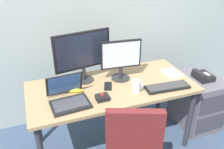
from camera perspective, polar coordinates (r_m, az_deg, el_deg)
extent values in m
plane|color=#354660|center=(2.66, 0.00, -16.14)|extent=(8.00, 8.00, 0.00)
cube|color=#937953|center=(2.22, 0.00, -3.07)|extent=(1.54, 0.71, 0.03)
cylinder|color=#2D2D33|center=(2.52, 18.07, -10.26)|extent=(0.05, 0.05, 0.69)
cylinder|color=#2D2D33|center=(2.57, -17.69, -9.42)|extent=(0.05, 0.05, 0.69)
cylinder|color=#2D2D33|center=(2.91, 11.28, -3.70)|extent=(0.05, 0.05, 0.69)
cube|color=#5A575F|center=(2.91, 19.69, -5.95)|extent=(0.42, 0.52, 0.60)
cube|color=#38383D|center=(2.68, 23.59, -6.50)|extent=(0.38, 0.01, 0.20)
cube|color=#38383D|center=(2.83, 22.60, -10.73)|extent=(0.38, 0.01, 0.20)
cube|color=black|center=(2.74, 21.04, -0.45)|extent=(0.17, 0.20, 0.06)
cube|color=black|center=(2.68, 20.22, 0.20)|extent=(0.05, 0.18, 0.04)
cube|color=gray|center=(2.73, 21.60, 0.10)|extent=(0.07, 0.08, 0.01)
cube|color=#5B1D1E|center=(1.71, 5.38, -14.33)|extent=(0.39, 0.20, 0.42)
cylinder|color=#262628|center=(2.32, -6.68, -1.22)|extent=(0.18, 0.18, 0.01)
cylinder|color=#262628|center=(2.29, -6.77, 0.25)|extent=(0.04, 0.04, 0.12)
cube|color=black|center=(2.18, -7.12, 5.75)|extent=(0.54, 0.11, 0.35)
cube|color=#1E2333|center=(2.17, -6.98, 5.63)|extent=(0.50, 0.08, 0.31)
cylinder|color=#262628|center=(2.33, 2.06, -0.79)|extent=(0.18, 0.18, 0.01)
cylinder|color=#262628|center=(2.31, 2.08, 0.53)|extent=(0.04, 0.04, 0.11)
cube|color=black|center=(2.22, 2.17, 4.88)|extent=(0.39, 0.06, 0.27)
cube|color=silver|center=(2.21, 2.28, 4.74)|extent=(0.36, 0.04, 0.24)
cube|color=black|center=(2.23, 13.12, -2.97)|extent=(0.42, 0.16, 0.02)
cube|color=#353535|center=(2.22, 13.16, -2.66)|extent=(0.39, 0.14, 0.01)
cube|color=black|center=(1.98, -9.95, -7.10)|extent=(0.33, 0.24, 0.02)
cube|color=#38383D|center=(1.97, -9.98, -6.81)|extent=(0.28, 0.18, 0.00)
cube|color=black|center=(2.04, -11.33, -2.27)|extent=(0.32, 0.11, 0.21)
cube|color=#335999|center=(2.03, -11.29, -2.35)|extent=(0.28, 0.09, 0.18)
cube|color=black|center=(2.01, -2.32, -5.54)|extent=(0.11, 0.09, 0.04)
sphere|color=maroon|center=(2.00, -2.33, -4.92)|extent=(0.04, 0.04, 0.04)
cylinder|color=silver|center=(2.11, 5.85, -2.80)|extent=(0.08, 0.08, 0.11)
torus|color=silver|center=(2.13, 6.93, -2.53)|extent=(0.01, 0.07, 0.07)
cube|color=white|center=(2.50, 14.23, 0.34)|extent=(0.16, 0.22, 0.01)
cube|color=black|center=(2.20, -1.02, -2.76)|extent=(0.11, 0.16, 0.01)
ellipsoid|color=yellow|center=(2.14, -9.43, -3.79)|extent=(0.19, 0.12, 0.04)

